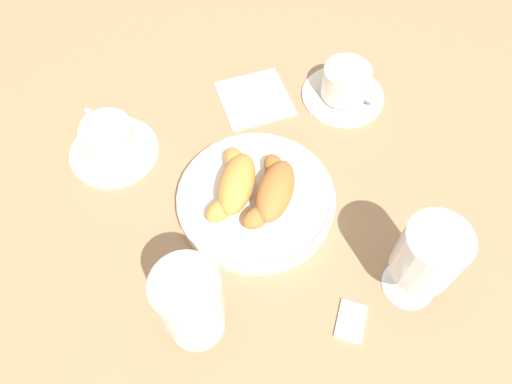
# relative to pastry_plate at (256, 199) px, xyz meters

# --- Properties ---
(ground_plane) EXTENTS (2.20, 2.20, 0.00)m
(ground_plane) POSITION_rel_pastry_plate_xyz_m (0.01, 0.01, -0.01)
(ground_plane) COLOR #997551
(pastry_plate) EXTENTS (0.23, 0.23, 0.02)m
(pastry_plate) POSITION_rel_pastry_plate_xyz_m (0.00, 0.00, 0.00)
(pastry_plate) COLOR silver
(pastry_plate) RESTS_ON ground_plane
(croissant_large) EXTENTS (0.12, 0.10, 0.04)m
(croissant_large) POSITION_rel_pastry_plate_xyz_m (-0.01, -0.02, 0.03)
(croissant_large) COLOR #AD6B33
(croissant_large) RESTS_ON pastry_plate
(croissant_small) EXTENTS (0.12, 0.10, 0.04)m
(croissant_small) POSITION_rel_pastry_plate_xyz_m (0.01, 0.03, 0.03)
(croissant_small) COLOR #CC893D
(croissant_small) RESTS_ON pastry_plate
(coffee_cup_near) EXTENTS (0.14, 0.14, 0.06)m
(coffee_cup_near) POSITION_rel_pastry_plate_xyz_m (0.14, 0.19, 0.01)
(coffee_cup_near) COLOR silver
(coffee_cup_near) RESTS_ON ground_plane
(coffee_cup_far) EXTENTS (0.14, 0.14, 0.06)m
(coffee_cup_far) POSITION_rel_pastry_plate_xyz_m (0.17, -0.19, 0.01)
(coffee_cup_far) COLOR silver
(coffee_cup_far) RESTS_ON ground_plane
(juice_glass_left) EXTENTS (0.08, 0.08, 0.14)m
(juice_glass_left) POSITION_rel_pastry_plate_xyz_m (-0.17, -0.17, 0.08)
(juice_glass_left) COLOR white
(juice_glass_left) RESTS_ON ground_plane
(juice_glass_right) EXTENTS (0.08, 0.08, 0.14)m
(juice_glass_right) POSITION_rel_pastry_plate_xyz_m (-0.16, 0.11, 0.08)
(juice_glass_right) COLOR white
(juice_glass_right) RESTS_ON ground_plane
(sugar_packet) EXTENTS (0.06, 0.05, 0.01)m
(sugar_packet) POSITION_rel_pastry_plate_xyz_m (-0.20, -0.08, -0.01)
(sugar_packet) COLOR white
(sugar_packet) RESTS_ON ground_plane
(folded_napkin) EXTENTS (0.12, 0.12, 0.01)m
(folded_napkin) POSITION_rel_pastry_plate_xyz_m (0.20, -0.04, -0.01)
(folded_napkin) COLOR silver
(folded_napkin) RESTS_ON ground_plane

